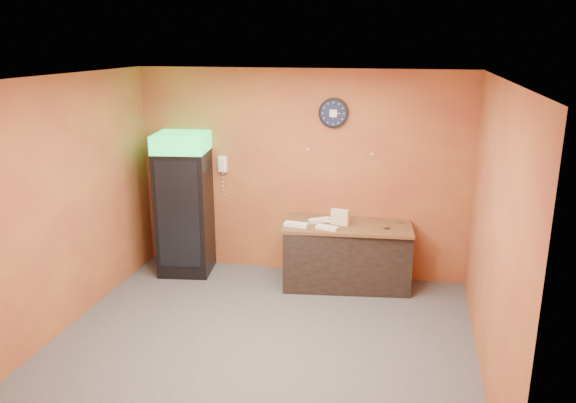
# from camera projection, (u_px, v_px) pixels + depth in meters

# --- Properties ---
(floor) EXTENTS (4.50, 4.50, 0.00)m
(floor) POSITION_uv_depth(u_px,v_px,m) (263.00, 340.00, 6.11)
(floor) COLOR #47474C
(floor) RESTS_ON ground
(back_wall) EXTENTS (4.50, 0.02, 2.80)m
(back_wall) POSITION_uv_depth(u_px,v_px,m) (300.00, 174.00, 7.60)
(back_wall) COLOR #AD6C30
(back_wall) RESTS_ON floor
(left_wall) EXTENTS (0.02, 4.00, 2.80)m
(left_wall) POSITION_uv_depth(u_px,v_px,m) (65.00, 204.00, 6.19)
(left_wall) COLOR #AD6C30
(left_wall) RESTS_ON floor
(right_wall) EXTENTS (0.02, 4.00, 2.80)m
(right_wall) POSITION_uv_depth(u_px,v_px,m) (494.00, 234.00, 5.25)
(right_wall) COLOR #AD6C30
(right_wall) RESTS_ON floor
(ceiling) EXTENTS (4.50, 4.00, 0.02)m
(ceiling) POSITION_uv_depth(u_px,v_px,m) (260.00, 78.00, 5.33)
(ceiling) COLOR white
(ceiling) RESTS_ON back_wall
(beverage_cooler) EXTENTS (0.77, 0.78, 1.96)m
(beverage_cooler) POSITION_uv_depth(u_px,v_px,m) (183.00, 206.00, 7.67)
(beverage_cooler) COLOR black
(beverage_cooler) RESTS_ON floor
(prep_counter) EXTENTS (1.71, 0.93, 0.81)m
(prep_counter) POSITION_uv_depth(u_px,v_px,m) (347.00, 256.00, 7.39)
(prep_counter) COLOR black
(prep_counter) RESTS_ON floor
(wall_clock) EXTENTS (0.39, 0.06, 0.39)m
(wall_clock) POSITION_uv_depth(u_px,v_px,m) (334.00, 113.00, 7.24)
(wall_clock) COLOR black
(wall_clock) RESTS_ON back_wall
(wall_phone) EXTENTS (0.12, 0.11, 0.22)m
(wall_phone) POSITION_uv_depth(u_px,v_px,m) (223.00, 164.00, 7.75)
(wall_phone) COLOR white
(wall_phone) RESTS_ON back_wall
(butcher_paper) EXTENTS (1.72, 0.93, 0.04)m
(butcher_paper) POSITION_uv_depth(u_px,v_px,m) (347.00, 225.00, 7.27)
(butcher_paper) COLOR brown
(butcher_paper) RESTS_ON prep_counter
(sub_roll_stack) EXTENTS (0.25, 0.14, 0.20)m
(sub_roll_stack) POSITION_uv_depth(u_px,v_px,m) (340.00, 217.00, 7.22)
(sub_roll_stack) COLOR #F4E0BD
(sub_roll_stack) RESTS_ON butcher_paper
(wrapped_sandwich_left) EXTENTS (0.32, 0.16, 0.04)m
(wrapped_sandwich_left) POSITION_uv_depth(u_px,v_px,m) (296.00, 225.00, 7.17)
(wrapped_sandwich_left) COLOR white
(wrapped_sandwich_left) RESTS_ON butcher_paper
(wrapped_sandwich_mid) EXTENTS (0.30, 0.18, 0.04)m
(wrapped_sandwich_mid) POSITION_uv_depth(u_px,v_px,m) (327.00, 228.00, 7.06)
(wrapped_sandwich_mid) COLOR white
(wrapped_sandwich_mid) RESTS_ON butcher_paper
(wrapped_sandwich_right) EXTENTS (0.31, 0.26, 0.04)m
(wrapped_sandwich_right) POSITION_uv_depth(u_px,v_px,m) (320.00, 220.00, 7.35)
(wrapped_sandwich_right) COLOR white
(wrapped_sandwich_right) RESTS_ON butcher_paper
(kitchen_tool) EXTENTS (0.06, 0.06, 0.06)m
(kitchen_tool) POSITION_uv_depth(u_px,v_px,m) (335.00, 221.00, 7.30)
(kitchen_tool) COLOR silver
(kitchen_tool) RESTS_ON butcher_paper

